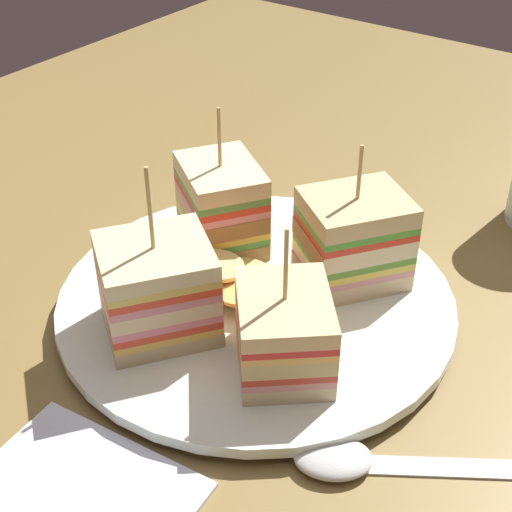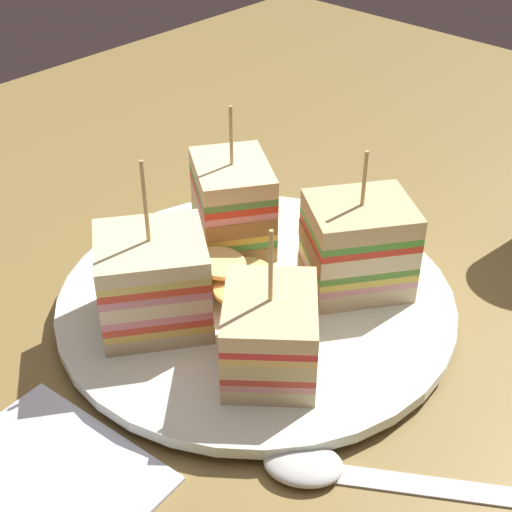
{
  "view_description": "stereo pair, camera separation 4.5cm",
  "coord_description": "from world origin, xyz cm",
  "px_view_note": "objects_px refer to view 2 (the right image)",
  "views": [
    {
      "loc": [
        -30.04,
        -21.89,
        30.18
      ],
      "look_at": [
        0.0,
        0.0,
        4.31
      ],
      "focal_mm": 52.73,
      "sensor_mm": 36.0,
      "label": 1
    },
    {
      "loc": [
        -27.16,
        -25.38,
        30.18
      ],
      "look_at": [
        0.0,
        0.0,
        4.31
      ],
      "focal_mm": 52.73,
      "sensor_mm": 36.0,
      "label": 2
    }
  ],
  "objects_px": {
    "plate": "(256,302)",
    "sandwich_wedge_1": "(233,204)",
    "sandwich_wedge_2": "(154,281)",
    "sandwich_wedge_3": "(270,333)",
    "napkin": "(5,512)",
    "chip_pile": "(237,278)",
    "sandwich_wedge_0": "(357,246)",
    "spoon": "(332,469)"
  },
  "relations": [
    {
      "from": "sandwich_wedge_0",
      "to": "spoon",
      "type": "bearing_deg",
      "value": 68.53
    },
    {
      "from": "sandwich_wedge_2",
      "to": "chip_pile",
      "type": "distance_m",
      "value": 0.06
    },
    {
      "from": "plate",
      "to": "sandwich_wedge_3",
      "type": "xyz_separation_m",
      "value": [
        -0.04,
        -0.05,
        0.03
      ]
    },
    {
      "from": "sandwich_wedge_1",
      "to": "napkin",
      "type": "distance_m",
      "value": 0.24
    },
    {
      "from": "plate",
      "to": "sandwich_wedge_1",
      "type": "height_order",
      "value": "sandwich_wedge_1"
    },
    {
      "from": "plate",
      "to": "sandwich_wedge_2",
      "type": "distance_m",
      "value": 0.07
    },
    {
      "from": "sandwich_wedge_0",
      "to": "sandwich_wedge_1",
      "type": "xyz_separation_m",
      "value": [
        -0.02,
        0.09,
        0.0
      ]
    },
    {
      "from": "sandwich_wedge_0",
      "to": "sandwich_wedge_1",
      "type": "height_order",
      "value": "sandwich_wedge_1"
    },
    {
      "from": "spoon",
      "to": "napkin",
      "type": "xyz_separation_m",
      "value": [
        -0.12,
        0.1,
        -0.0
      ]
    },
    {
      "from": "plate",
      "to": "sandwich_wedge_1",
      "type": "distance_m",
      "value": 0.07
    },
    {
      "from": "sandwich_wedge_0",
      "to": "sandwich_wedge_1",
      "type": "bearing_deg",
      "value": -43.83
    },
    {
      "from": "sandwich_wedge_3",
      "to": "sandwich_wedge_2",
      "type": "bearing_deg",
      "value": 61.77
    },
    {
      "from": "spoon",
      "to": "sandwich_wedge_0",
      "type": "bearing_deg",
      "value": -90.69
    },
    {
      "from": "napkin",
      "to": "sandwich_wedge_3",
      "type": "bearing_deg",
      "value": -11.6
    },
    {
      "from": "sandwich_wedge_0",
      "to": "sandwich_wedge_3",
      "type": "height_order",
      "value": "sandwich_wedge_0"
    },
    {
      "from": "plate",
      "to": "chip_pile",
      "type": "distance_m",
      "value": 0.02
    },
    {
      "from": "sandwich_wedge_1",
      "to": "sandwich_wedge_3",
      "type": "bearing_deg",
      "value": -2.17
    },
    {
      "from": "sandwich_wedge_1",
      "to": "chip_pile",
      "type": "xyz_separation_m",
      "value": [
        -0.04,
        -0.04,
        -0.02
      ]
    },
    {
      "from": "sandwich_wedge_3",
      "to": "napkin",
      "type": "bearing_deg",
      "value": 127.88
    },
    {
      "from": "sandwich_wedge_2",
      "to": "chip_pile",
      "type": "relative_size",
      "value": 1.53
    },
    {
      "from": "plate",
      "to": "sandwich_wedge_0",
      "type": "distance_m",
      "value": 0.07
    },
    {
      "from": "sandwich_wedge_0",
      "to": "spoon",
      "type": "xyz_separation_m",
      "value": [
        -0.12,
        -0.08,
        -0.04
      ]
    },
    {
      "from": "chip_pile",
      "to": "napkin",
      "type": "xyz_separation_m",
      "value": [
        -0.19,
        -0.03,
        -0.02
      ]
    },
    {
      "from": "napkin",
      "to": "sandwich_wedge_2",
      "type": "bearing_deg",
      "value": 18.64
    },
    {
      "from": "napkin",
      "to": "sandwich_wedge_0",
      "type": "bearing_deg",
      "value": -4.69
    },
    {
      "from": "plate",
      "to": "chip_pile",
      "type": "xyz_separation_m",
      "value": [
        -0.0,
        0.01,
        0.02
      ]
    },
    {
      "from": "sandwich_wedge_2",
      "to": "napkin",
      "type": "xyz_separation_m",
      "value": [
        -0.13,
        -0.05,
        -0.04
      ]
    },
    {
      "from": "chip_pile",
      "to": "sandwich_wedge_1",
      "type": "bearing_deg",
      "value": 46.87
    },
    {
      "from": "sandwich_wedge_0",
      "to": "sandwich_wedge_2",
      "type": "relative_size",
      "value": 0.88
    },
    {
      "from": "plate",
      "to": "sandwich_wedge_2",
      "type": "xyz_separation_m",
      "value": [
        -0.06,
        0.03,
        0.03
      ]
    },
    {
      "from": "plate",
      "to": "sandwich_wedge_3",
      "type": "bearing_deg",
      "value": -130.2
    },
    {
      "from": "sandwich_wedge_3",
      "to": "spoon",
      "type": "height_order",
      "value": "sandwich_wedge_3"
    },
    {
      "from": "spoon",
      "to": "napkin",
      "type": "height_order",
      "value": "spoon"
    },
    {
      "from": "sandwich_wedge_2",
      "to": "sandwich_wedge_3",
      "type": "relative_size",
      "value": 1.19
    },
    {
      "from": "plate",
      "to": "napkin",
      "type": "height_order",
      "value": "plate"
    },
    {
      "from": "sandwich_wedge_0",
      "to": "chip_pile",
      "type": "xyz_separation_m",
      "value": [
        -0.06,
        0.05,
        -0.02
      ]
    },
    {
      "from": "spoon",
      "to": "chip_pile",
      "type": "bearing_deg",
      "value": -60.08
    },
    {
      "from": "sandwich_wedge_3",
      "to": "spoon",
      "type": "bearing_deg",
      "value": -152.62
    },
    {
      "from": "napkin",
      "to": "plate",
      "type": "bearing_deg",
      "value": 5.31
    },
    {
      "from": "sandwich_wedge_2",
      "to": "sandwich_wedge_3",
      "type": "height_order",
      "value": "sandwich_wedge_2"
    },
    {
      "from": "sandwich_wedge_1",
      "to": "sandwich_wedge_3",
      "type": "relative_size",
      "value": 1.11
    },
    {
      "from": "chip_pile",
      "to": "napkin",
      "type": "distance_m",
      "value": 0.19
    }
  ]
}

